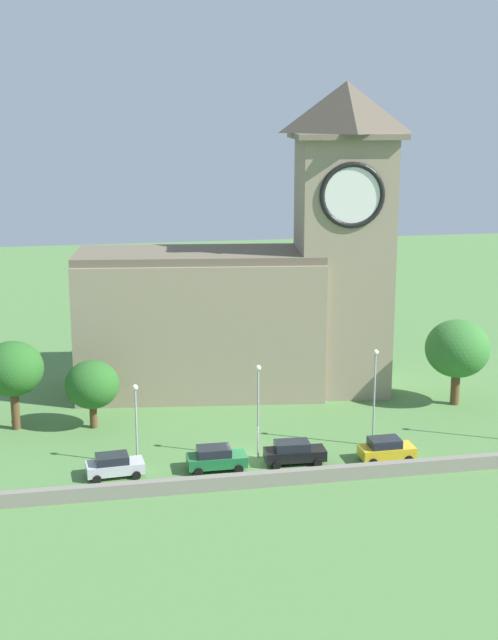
{
  "coord_description": "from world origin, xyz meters",
  "views": [
    {
      "loc": [
        -11.63,
        -61.5,
        25.95
      ],
      "look_at": [
        1.6,
        6.57,
        9.41
      ],
      "focal_mm": 49.31,
      "sensor_mm": 36.0,
      "label": 1
    }
  ],
  "objects_px": {
    "car_yellow": "(386,449)",
    "tree_riverside_west": "(13,369)",
    "church": "(259,287)",
    "car_black": "(294,452)",
    "tree_by_tower": "(457,349)",
    "tree_churchyard": "(92,385)",
    "streetlamp_west_mid": "(136,411)",
    "streetlamp_central": "(258,397)",
    "car_silver": "(114,465)",
    "streetlamp_east_mid": "(375,383)",
    "car_green": "(216,458)"
  },
  "relations": [
    {
      "from": "car_yellow",
      "to": "tree_riverside_west",
      "type": "height_order",
      "value": "tree_riverside_west"
    },
    {
      "from": "church",
      "to": "car_black",
      "type": "xyz_separation_m",
      "value": [
        -1.05,
        -18.37,
        -9.08
      ]
    },
    {
      "from": "tree_by_tower",
      "to": "tree_churchyard",
      "type": "bearing_deg",
      "value": 179.8
    },
    {
      "from": "church",
      "to": "car_black",
      "type": "height_order",
      "value": "church"
    },
    {
      "from": "streetlamp_west_mid",
      "to": "streetlamp_central",
      "type": "xyz_separation_m",
      "value": [
        9.2,
        -0.45,
        0.64
      ]
    },
    {
      "from": "car_silver",
      "to": "car_yellow",
      "type": "bearing_deg",
      "value": -2.76
    },
    {
      "from": "car_silver",
      "to": "tree_churchyard",
      "type": "relative_size",
      "value": 0.74
    },
    {
      "from": "streetlamp_east_mid",
      "to": "tree_riverside_west",
      "type": "distance_m",
      "value": 29.61
    },
    {
      "from": "car_green",
      "to": "streetlamp_central",
      "type": "relative_size",
      "value": 0.6
    },
    {
      "from": "tree_riverside_west",
      "to": "streetlamp_east_mid",
      "type": "bearing_deg",
      "value": -18.3
    },
    {
      "from": "car_silver",
      "to": "tree_by_tower",
      "type": "distance_m",
      "value": 33.05
    },
    {
      "from": "church",
      "to": "streetlamp_east_mid",
      "type": "relative_size",
      "value": 3.84
    },
    {
      "from": "car_black",
      "to": "tree_churchyard",
      "type": "height_order",
      "value": "tree_churchyard"
    },
    {
      "from": "streetlamp_east_mid",
      "to": "tree_churchyard",
      "type": "relative_size",
      "value": 1.36
    },
    {
      "from": "car_silver",
      "to": "tree_churchyard",
      "type": "xyz_separation_m",
      "value": [
        -1.27,
        10.55,
        2.92
      ]
    },
    {
      "from": "car_silver",
      "to": "car_green",
      "type": "height_order",
      "value": "car_green"
    },
    {
      "from": "car_silver",
      "to": "car_black",
      "type": "bearing_deg",
      "value": -0.64
    },
    {
      "from": "car_green",
      "to": "car_yellow",
      "type": "distance_m",
      "value": 13.0
    },
    {
      "from": "car_yellow",
      "to": "streetlamp_west_mid",
      "type": "xyz_separation_m",
      "value": [
        -18.65,
        2.91,
        3.35
      ]
    },
    {
      "from": "tree_riverside_west",
      "to": "car_silver",
      "type": "bearing_deg",
      "value": -56.3
    },
    {
      "from": "streetlamp_east_mid",
      "to": "tree_riverside_west",
      "type": "relative_size",
      "value": 1.05
    },
    {
      "from": "car_black",
      "to": "streetlamp_west_mid",
      "type": "height_order",
      "value": "streetlamp_west_mid"
    },
    {
      "from": "streetlamp_east_mid",
      "to": "tree_by_tower",
      "type": "height_order",
      "value": "streetlamp_east_mid"
    },
    {
      "from": "streetlamp_west_mid",
      "to": "streetlamp_east_mid",
      "type": "bearing_deg",
      "value": 0.79
    },
    {
      "from": "car_black",
      "to": "car_yellow",
      "type": "distance_m",
      "value": 7.05
    },
    {
      "from": "car_green",
      "to": "tree_by_tower",
      "type": "bearing_deg",
      "value": 24.31
    },
    {
      "from": "car_green",
      "to": "car_black",
      "type": "height_order",
      "value": "car_green"
    },
    {
      "from": "streetlamp_west_mid",
      "to": "car_silver",
      "type": "bearing_deg",
      "value": -132.95
    },
    {
      "from": "tree_by_tower",
      "to": "streetlamp_central",
      "type": "bearing_deg",
      "value": -155.91
    },
    {
      "from": "streetlamp_central",
      "to": "tree_riverside_west",
      "type": "distance_m",
      "value": 21.16
    },
    {
      "from": "streetlamp_west_mid",
      "to": "tree_riverside_west",
      "type": "bearing_deg",
      "value": 134.66
    },
    {
      "from": "tree_churchyard",
      "to": "car_yellow",
      "type": "bearing_deg",
      "value": -27.99
    },
    {
      "from": "car_yellow",
      "to": "streetlamp_west_mid",
      "type": "distance_m",
      "value": 19.17
    },
    {
      "from": "church",
      "to": "tree_churchyard",
      "type": "distance_m",
      "value": 18.59
    },
    {
      "from": "car_green",
      "to": "streetlamp_west_mid",
      "type": "distance_m",
      "value": 6.93
    },
    {
      "from": "streetlamp_central",
      "to": "car_black",
      "type": "bearing_deg",
      "value": -33.5
    },
    {
      "from": "car_black",
      "to": "streetlamp_east_mid",
      "type": "relative_size",
      "value": 0.59
    },
    {
      "from": "streetlamp_east_mid",
      "to": "streetlamp_central",
      "type": "bearing_deg",
      "value": -175.73
    },
    {
      "from": "car_green",
      "to": "streetlamp_east_mid",
      "type": "relative_size",
      "value": 0.56
    },
    {
      "from": "car_black",
      "to": "tree_churchyard",
      "type": "xyz_separation_m",
      "value": [
        -14.71,
        10.7,
        2.88
      ]
    },
    {
      "from": "streetlamp_west_mid",
      "to": "tree_churchyard",
      "type": "xyz_separation_m",
      "value": [
        -3.06,
        8.63,
        -0.5
      ]
    },
    {
      "from": "car_yellow",
      "to": "streetlamp_west_mid",
      "type": "bearing_deg",
      "value": 171.14
    },
    {
      "from": "car_black",
      "to": "streetlamp_west_mid",
      "type": "relative_size",
      "value": 0.74
    },
    {
      "from": "church",
      "to": "tree_churchyard",
      "type": "height_order",
      "value": "church"
    },
    {
      "from": "church",
      "to": "tree_by_tower",
      "type": "xyz_separation_m",
      "value": [
        16.57,
        -7.78,
        -4.77
      ]
    },
    {
      "from": "streetlamp_central",
      "to": "tree_riverside_west",
      "type": "bearing_deg",
      "value": 151.78
    },
    {
      "from": "car_silver",
      "to": "car_black",
      "type": "height_order",
      "value": "car_black"
    },
    {
      "from": "church",
      "to": "streetlamp_central",
      "type": "bearing_deg",
      "value": -101.8
    },
    {
      "from": "car_green",
      "to": "streetlamp_east_mid",
      "type": "bearing_deg",
      "value": 10.45
    },
    {
      "from": "church",
      "to": "car_yellow",
      "type": "bearing_deg",
      "value": -72.78
    }
  ]
}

